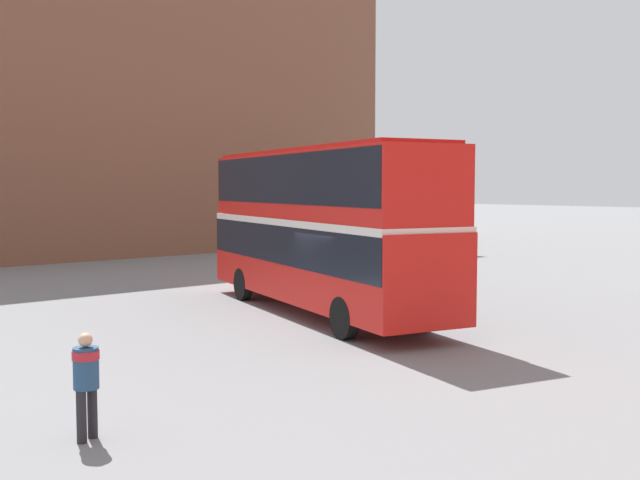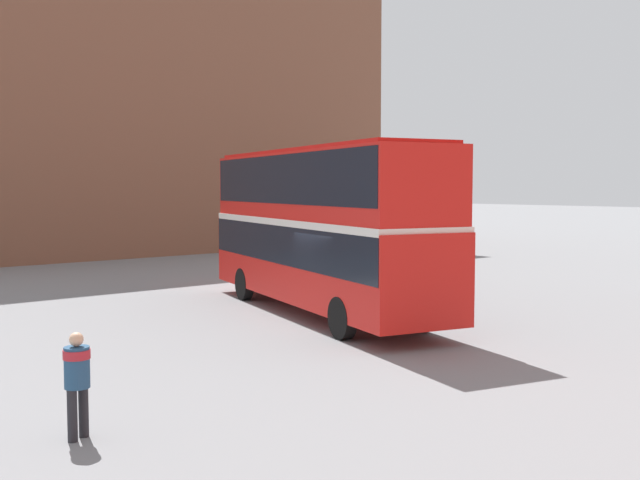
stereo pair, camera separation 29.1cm
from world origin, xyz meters
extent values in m
plane|color=slate|center=(0.00, 0.00, 0.00)|extent=(240.00, 240.00, 0.00)
cube|color=brown|center=(-25.50, 6.02, 8.38)|extent=(8.81, 32.47, 16.76)
cube|color=red|center=(-1.95, 0.88, 1.56)|extent=(11.72, 5.34, 2.23)
cube|color=red|center=(-1.95, 0.88, 3.70)|extent=(11.54, 5.23, 2.05)
cube|color=black|center=(-1.95, 0.88, 2.07)|extent=(11.62, 5.34, 1.10)
cube|color=black|center=(-1.95, 0.88, 3.94)|extent=(11.38, 5.21, 1.39)
cube|color=silver|center=(-1.95, 0.88, 2.70)|extent=(11.62, 5.34, 0.20)
cube|color=#B11A15|center=(-1.95, 0.88, 4.77)|extent=(10.99, 4.92, 0.10)
cylinder|color=black|center=(1.88, 1.06, 0.53)|extent=(1.09, 0.56, 1.05)
cylinder|color=black|center=(1.31, -1.14, 0.53)|extent=(1.09, 0.56, 1.05)
cylinder|color=black|center=(-4.99, 2.84, 0.53)|extent=(1.09, 0.56, 1.05)
cylinder|color=black|center=(-5.56, 0.64, 0.53)|extent=(1.09, 0.56, 1.05)
cylinder|color=#232328|center=(4.29, -9.09, 0.39)|extent=(0.15, 0.15, 0.77)
cylinder|color=#232328|center=(4.19, -8.88, 0.39)|extent=(0.15, 0.15, 0.77)
cylinder|color=navy|center=(4.24, -8.98, 1.08)|extent=(0.50, 0.50, 0.61)
cylinder|color=#B2232D|center=(4.24, -8.98, 1.28)|extent=(0.53, 0.53, 0.13)
sphere|color=#D8A884|center=(4.24, -8.98, 1.50)|extent=(0.21, 0.21, 0.21)
camera|label=1|loc=(14.64, -13.42, 3.73)|focal=42.00mm
camera|label=2|loc=(14.83, -13.20, 3.73)|focal=42.00mm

